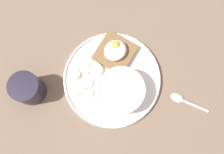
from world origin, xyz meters
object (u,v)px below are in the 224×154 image
at_px(poached_egg, 115,50).
at_px(spoon, 184,101).
at_px(banana_slice_right, 79,88).
at_px(coffee_mug, 28,89).
at_px(banana_slice_back, 75,75).
at_px(toast_slice, 115,53).
at_px(oatmeal_bowl, 121,91).
at_px(banana_slice_outer, 88,94).
at_px(banana_slice_front, 87,83).
at_px(banana_slice_left, 86,69).
at_px(banana_slice_inner, 96,70).

xyz_separation_m(poached_egg, spoon, (0.06, -0.22, -0.03)).
relative_size(banana_slice_right, coffee_mug, 0.58).
xyz_separation_m(banana_slice_right, spoon, (0.20, -0.20, -0.01)).
distance_m(banana_slice_back, banana_slice_right, 0.04).
bearing_deg(toast_slice, oatmeal_bowl, -120.10).
distance_m(banana_slice_back, banana_slice_outer, 0.06).
xyz_separation_m(toast_slice, banana_slice_front, (-0.11, -0.02, -0.00)).
bearing_deg(spoon, banana_slice_right, 135.40).
bearing_deg(banana_slice_back, oatmeal_bowl, -59.73).
relative_size(poached_egg, banana_slice_front, 1.56).
relative_size(poached_egg, banana_slice_left, 1.84).
relative_size(toast_slice, banana_slice_left, 3.61).
relative_size(banana_slice_front, banana_slice_outer, 1.05).
distance_m(toast_slice, spoon, 0.23).
relative_size(poached_egg, banana_slice_inner, 1.42).
bearing_deg(banana_slice_inner, banana_slice_front, -160.23).
xyz_separation_m(toast_slice, banana_slice_back, (-0.12, 0.02, -0.00)).
bearing_deg(banana_slice_right, banana_slice_outer, -68.79).
bearing_deg(banana_slice_left, banana_slice_outer, -122.65).
bearing_deg(banana_slice_front, oatmeal_bowl, -53.82).
height_order(banana_slice_inner, spoon, banana_slice_inner).
xyz_separation_m(toast_slice, spoon, (0.07, -0.22, -0.02)).
bearing_deg(banana_slice_front, banana_slice_right, 173.13).
relative_size(banana_slice_back, spoon, 0.35).
bearing_deg(banana_slice_back, spoon, -51.43).
relative_size(banana_slice_back, banana_slice_right, 0.74).
bearing_deg(banana_slice_outer, banana_slice_inner, 34.19).
bearing_deg(poached_egg, spoon, -73.59).
xyz_separation_m(toast_slice, banana_slice_inner, (-0.07, -0.01, -0.00)).
bearing_deg(spoon, banana_slice_inner, 122.82).
bearing_deg(banana_slice_right, banana_slice_left, 33.15).
bearing_deg(poached_egg, banana_slice_right, -172.19).
height_order(oatmeal_bowl, banana_slice_outer, oatmeal_bowl).
bearing_deg(toast_slice, banana_slice_inner, -174.67).
distance_m(poached_egg, banana_slice_back, 0.13).
bearing_deg(toast_slice, coffee_mug, 166.97).
bearing_deg(banana_slice_back, coffee_mug, 162.40).
relative_size(toast_slice, coffee_mug, 1.49).
bearing_deg(coffee_mug, banana_slice_front, -30.67).
xyz_separation_m(poached_egg, banana_slice_left, (-0.09, 0.01, -0.02)).
relative_size(banana_slice_inner, spoon, 0.43).
relative_size(toast_slice, banana_slice_right, 2.55).
bearing_deg(poached_egg, banana_slice_back, 172.05).
relative_size(poached_egg, coffee_mug, 0.76).
relative_size(poached_egg, banana_slice_back, 1.74).
relative_size(banana_slice_outer, spoon, 0.37).
bearing_deg(coffee_mug, banana_slice_back, -17.60).
height_order(banana_slice_right, spoon, banana_slice_right).
height_order(banana_slice_back, banana_slice_inner, banana_slice_inner).
xyz_separation_m(banana_slice_front, banana_slice_right, (-0.03, 0.00, 0.00)).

